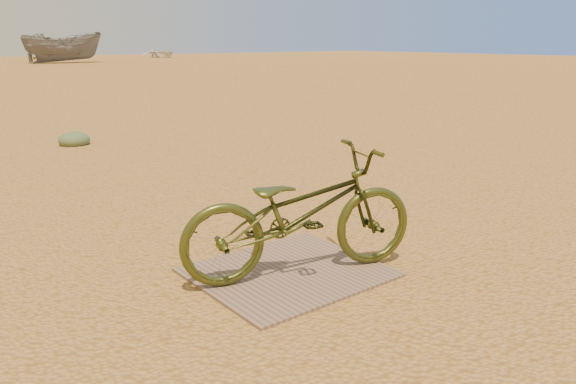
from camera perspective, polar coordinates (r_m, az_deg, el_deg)
ground at (r=4.40m, az=-6.77°, el=-7.89°), size 120.00×120.00×0.00m
plywood_board at (r=4.30m, az=-0.00°, el=-8.14°), size 1.35×1.18×0.02m
bicycle at (r=4.10m, az=1.31°, el=-2.11°), size 1.91×1.13×0.95m
boat_mid_right at (r=45.96m, az=-21.86°, el=13.48°), size 5.84×2.25×2.25m
boat_far_right at (r=56.82m, az=-12.74°, el=13.63°), size 3.60×4.66×0.89m
kale_b at (r=10.16m, az=-20.86°, el=4.52°), size 0.51×0.51×0.28m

